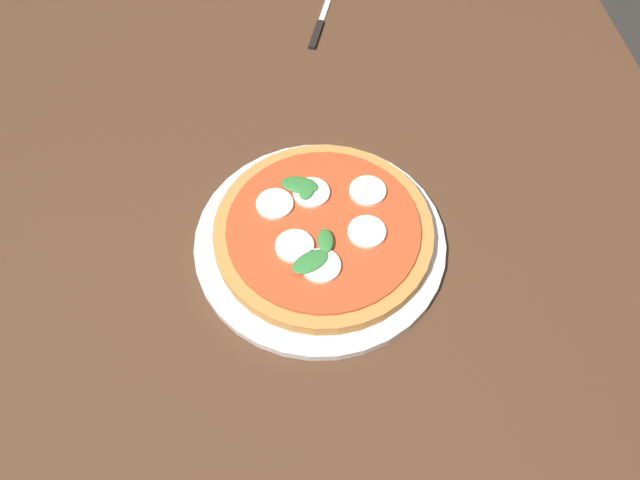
# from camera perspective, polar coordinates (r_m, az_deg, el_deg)

# --- Properties ---
(ground_plane) EXTENTS (6.00, 6.00, 0.00)m
(ground_plane) POSITION_cam_1_polar(r_m,az_deg,el_deg) (1.44, -0.36, -18.81)
(ground_plane) COLOR #2D2B28
(dining_table) EXTENTS (1.57, 1.10, 0.73)m
(dining_table) POSITION_cam_1_polar(r_m,az_deg,el_deg) (0.83, -0.61, -7.64)
(dining_table) COLOR #4C301E
(dining_table) RESTS_ON ground_plane
(serving_tray) EXTENTS (0.31, 0.31, 0.01)m
(serving_tray) POSITION_cam_1_polar(r_m,az_deg,el_deg) (0.79, 0.00, -0.16)
(serving_tray) COLOR silver
(serving_tray) RESTS_ON dining_table
(pizza) EXTENTS (0.27, 0.27, 0.03)m
(pizza) POSITION_cam_1_polar(r_m,az_deg,el_deg) (0.78, 0.28, 0.84)
(pizza) COLOR #C6843F
(pizza) RESTS_ON serving_tray
(knife) EXTENTS (0.15, 0.06, 0.01)m
(knife) POSITION_cam_1_polar(r_m,az_deg,el_deg) (1.08, -0.02, 18.92)
(knife) COLOR black
(knife) RESTS_ON dining_table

